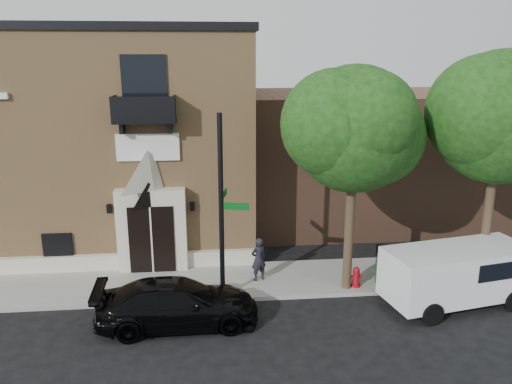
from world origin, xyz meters
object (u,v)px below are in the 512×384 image
cargo_van (462,273)px  street_sign (222,208)px  fire_hydrant (356,277)px  dumpster (400,265)px  black_sedan (178,303)px  pedestrian_near (259,259)px

cargo_van → street_sign: bearing=161.5°
fire_hydrant → dumpster: size_ratio=0.37×
black_sedan → fire_hydrant: 6.47m
black_sedan → pedestrian_near: (2.80, 2.67, 0.24)m
dumpster → street_sign: bearing=-154.6°
cargo_van → dumpster: 2.27m
dumpster → black_sedan: bearing=-145.1°
cargo_van → fire_hydrant: (-3.21, 1.31, -0.60)m
street_sign → fire_hydrant: 5.52m
dumpster → pedestrian_near: 5.18m
cargo_van → street_sign: size_ratio=0.83×
black_sedan → pedestrian_near: bearing=-48.9°
cargo_van → street_sign: (-7.95, 1.04, 2.19)m
cargo_van → black_sedan: bearing=171.8°
street_sign → dumpster: size_ratio=3.15×
black_sedan → dumpster: black_sedan is taller
street_sign → fire_hydrant: (4.75, 0.27, -2.80)m
cargo_van → pedestrian_near: 6.98m
black_sedan → fire_hydrant: (6.22, 1.79, -0.21)m
black_sedan → fire_hydrant: black_sedan is taller
cargo_van → dumpster: (-1.47, 1.69, -0.39)m
fire_hydrant → dumpster: bearing=12.3°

